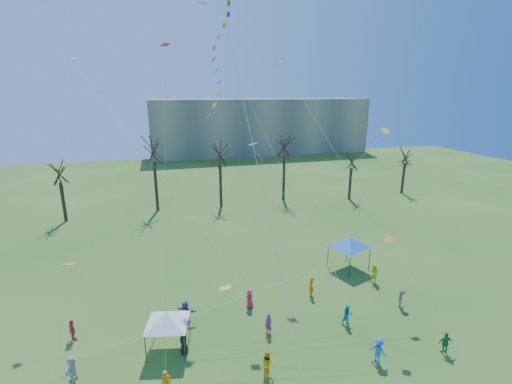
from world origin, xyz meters
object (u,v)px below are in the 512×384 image
object	(u,v)px
canopy_tent_white	(167,318)
canopy_tent_blue	(350,242)
distant_building	(260,126)
big_box_kite	(224,57)

from	to	relation	value
canopy_tent_white	canopy_tent_blue	world-z (taller)	canopy_tent_blue
distant_building	canopy_tent_blue	xyz separation A→B (m)	(-10.56, -69.11, -4.72)
distant_building	canopy_tent_white	size ratio (longest dim) A/B	15.88
distant_building	canopy_tent_blue	size ratio (longest dim) A/B	14.47
distant_building	big_box_kite	xyz separation A→B (m)	(-23.99, -75.99, 11.56)
distant_building	canopy_tent_white	distance (m)	81.58
canopy_tent_white	canopy_tent_blue	xyz separation A→B (m)	(17.78, 7.23, 0.33)
big_box_kite	canopy_tent_white	world-z (taller)	big_box_kite
distant_building	canopy_tent_blue	world-z (taller)	distant_building
canopy_tent_white	big_box_kite	bearing A→B (deg)	4.61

